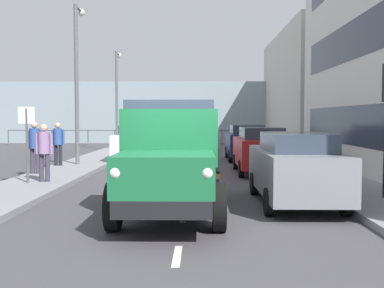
{
  "coord_description": "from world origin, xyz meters",
  "views": [
    {
      "loc": [
        -0.34,
        8.86,
        2.08
      ],
      "look_at": [
        -0.01,
        -11.37,
        0.95
      ],
      "focal_mm": 44.3,
      "sensor_mm": 36.0,
      "label": 1
    }
  ],
  "objects_px": {
    "truck_vintage_green": "(170,161)",
    "car_grey_kerbside_near": "(295,167)",
    "car_navy_kerbside_2": "(246,142)",
    "car_white_oppositeside_0": "(137,143)",
    "pedestrian_near_railing": "(58,140)",
    "lamp_post_far": "(117,90)",
    "car_red_kerbside_1": "(260,149)",
    "lamp_post_promenade": "(77,70)",
    "pedestrian_by_lamp": "(35,143)",
    "street_sign": "(27,131)",
    "pedestrian_with_bag": "(44,148)"
  },
  "relations": [
    {
      "from": "truck_vintage_green",
      "to": "car_grey_kerbside_near",
      "type": "relative_size",
      "value": 1.26
    },
    {
      "from": "car_navy_kerbside_2",
      "to": "car_white_oppositeside_0",
      "type": "xyz_separation_m",
      "value": [
        5.22,
        0.82,
        0.0
      ]
    },
    {
      "from": "car_navy_kerbside_2",
      "to": "pedestrian_near_railing",
      "type": "height_order",
      "value": "pedestrian_near_railing"
    },
    {
      "from": "lamp_post_far",
      "to": "car_red_kerbside_1",
      "type": "bearing_deg",
      "value": 122.59
    },
    {
      "from": "car_grey_kerbside_near",
      "to": "car_white_oppositeside_0",
      "type": "bearing_deg",
      "value": -64.45
    },
    {
      "from": "truck_vintage_green",
      "to": "car_white_oppositeside_0",
      "type": "relative_size",
      "value": 1.3
    },
    {
      "from": "pedestrian_near_railing",
      "to": "lamp_post_promenade",
      "type": "height_order",
      "value": "lamp_post_promenade"
    },
    {
      "from": "car_red_kerbside_1",
      "to": "lamp_post_promenade",
      "type": "relative_size",
      "value": 0.64
    },
    {
      "from": "lamp_post_promenade",
      "to": "lamp_post_far",
      "type": "bearing_deg",
      "value": -90.0
    },
    {
      "from": "truck_vintage_green",
      "to": "lamp_post_far",
      "type": "distance_m",
      "value": 19.99
    },
    {
      "from": "car_grey_kerbside_near",
      "to": "car_navy_kerbside_2",
      "type": "xyz_separation_m",
      "value": [
        0.0,
        -11.73,
        -0.0
      ]
    },
    {
      "from": "pedestrian_by_lamp",
      "to": "pedestrian_near_railing",
      "type": "distance_m",
      "value": 2.77
    },
    {
      "from": "pedestrian_near_railing",
      "to": "street_sign",
      "type": "bearing_deg",
      "value": 96.71
    },
    {
      "from": "car_red_kerbside_1",
      "to": "street_sign",
      "type": "distance_m",
      "value": 8.33
    },
    {
      "from": "lamp_post_promenade",
      "to": "street_sign",
      "type": "relative_size",
      "value": 2.92
    },
    {
      "from": "street_sign",
      "to": "truck_vintage_green",
      "type": "bearing_deg",
      "value": 138.06
    },
    {
      "from": "pedestrian_by_lamp",
      "to": "street_sign",
      "type": "xyz_separation_m",
      "value": [
        -0.56,
        2.25,
        0.47
      ]
    },
    {
      "from": "pedestrian_by_lamp",
      "to": "pedestrian_with_bag",
      "type": "bearing_deg",
      "value": 116.19
    },
    {
      "from": "car_white_oppositeside_0",
      "to": "lamp_post_far",
      "type": "bearing_deg",
      "value": -72.99
    },
    {
      "from": "lamp_post_far",
      "to": "street_sign",
      "type": "xyz_separation_m",
      "value": [
        0.03,
        15.28,
        -2.07
      ]
    },
    {
      "from": "car_white_oppositeside_0",
      "to": "pedestrian_near_railing",
      "type": "xyz_separation_m",
      "value": [
        2.75,
        3.29,
        0.27
      ]
    },
    {
      "from": "pedestrian_with_bag",
      "to": "pedestrian_by_lamp",
      "type": "distance_m",
      "value": 2.25
    },
    {
      "from": "car_navy_kerbside_2",
      "to": "pedestrian_by_lamp",
      "type": "xyz_separation_m",
      "value": [
        7.94,
        6.88,
        0.32
      ]
    },
    {
      "from": "lamp_post_promenade",
      "to": "street_sign",
      "type": "distance_m",
      "value": 6.26
    },
    {
      "from": "car_grey_kerbside_near",
      "to": "pedestrian_near_railing",
      "type": "distance_m",
      "value": 11.03
    },
    {
      "from": "car_white_oppositeside_0",
      "to": "pedestrian_by_lamp",
      "type": "height_order",
      "value": "pedestrian_by_lamp"
    },
    {
      "from": "street_sign",
      "to": "lamp_post_promenade",
      "type": "bearing_deg",
      "value": -90.3
    },
    {
      "from": "truck_vintage_green",
      "to": "car_navy_kerbside_2",
      "type": "distance_m",
      "value": 13.49
    },
    {
      "from": "truck_vintage_green",
      "to": "pedestrian_near_railing",
      "type": "relative_size",
      "value": 3.27
    },
    {
      "from": "car_red_kerbside_1",
      "to": "pedestrian_with_bag",
      "type": "distance_m",
      "value": 7.81
    },
    {
      "from": "car_grey_kerbside_near",
      "to": "pedestrian_with_bag",
      "type": "xyz_separation_m",
      "value": [
        6.95,
        -2.83,
        0.28
      ]
    },
    {
      "from": "car_red_kerbside_1",
      "to": "pedestrian_with_bag",
      "type": "relative_size",
      "value": 2.43
    },
    {
      "from": "car_white_oppositeside_0",
      "to": "street_sign",
      "type": "height_order",
      "value": "street_sign"
    },
    {
      "from": "pedestrian_by_lamp",
      "to": "car_grey_kerbside_near",
      "type": "bearing_deg",
      "value": 148.6
    },
    {
      "from": "car_navy_kerbside_2",
      "to": "street_sign",
      "type": "relative_size",
      "value": 1.79
    },
    {
      "from": "car_red_kerbside_1",
      "to": "car_navy_kerbside_2",
      "type": "relative_size",
      "value": 1.05
    },
    {
      "from": "street_sign",
      "to": "car_navy_kerbside_2",
      "type": "bearing_deg",
      "value": -128.94
    },
    {
      "from": "car_navy_kerbside_2",
      "to": "lamp_post_promenade",
      "type": "bearing_deg",
      "value": 24.47
    },
    {
      "from": "truck_vintage_green",
      "to": "lamp_post_promenade",
      "type": "distance_m",
      "value": 11.17
    },
    {
      "from": "car_white_oppositeside_0",
      "to": "pedestrian_near_railing",
      "type": "distance_m",
      "value": 4.3
    },
    {
      "from": "pedestrian_by_lamp",
      "to": "lamp_post_far",
      "type": "relative_size",
      "value": 0.3
    },
    {
      "from": "car_red_kerbside_1",
      "to": "pedestrian_by_lamp",
      "type": "bearing_deg",
      "value": 10.95
    },
    {
      "from": "car_navy_kerbside_2",
      "to": "lamp_post_far",
      "type": "bearing_deg",
      "value": -39.91
    },
    {
      "from": "pedestrian_by_lamp",
      "to": "pedestrian_near_railing",
      "type": "bearing_deg",
      "value": -89.47
    },
    {
      "from": "lamp_post_promenade",
      "to": "car_red_kerbside_1",
      "type": "bearing_deg",
      "value": 164.74
    },
    {
      "from": "truck_vintage_green",
      "to": "pedestrian_with_bag",
      "type": "bearing_deg",
      "value": -46.36
    },
    {
      "from": "car_red_kerbside_1",
      "to": "truck_vintage_green",
      "type": "bearing_deg",
      "value": 69.78
    },
    {
      "from": "pedestrian_near_railing",
      "to": "lamp_post_far",
      "type": "relative_size",
      "value": 0.29
    },
    {
      "from": "lamp_post_promenade",
      "to": "car_navy_kerbside_2",
      "type": "bearing_deg",
      "value": -155.53
    },
    {
      "from": "car_white_oppositeside_0",
      "to": "pedestrian_with_bag",
      "type": "xyz_separation_m",
      "value": [
        1.73,
        8.08,
        0.28
      ]
    }
  ]
}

